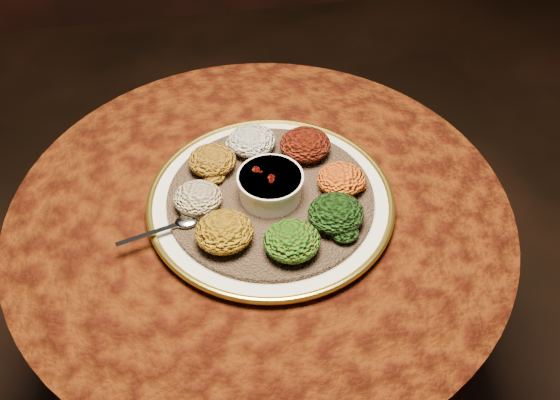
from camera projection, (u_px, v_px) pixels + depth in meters
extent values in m
plane|color=black|center=(266.00, 387.00, 1.72)|extent=(4.00, 4.00, 0.00)
cylinder|color=black|center=(266.00, 384.00, 1.71)|extent=(0.44, 0.44, 0.04)
cylinder|color=black|center=(264.00, 321.00, 1.47)|extent=(0.12, 0.12, 0.68)
cylinder|color=black|center=(261.00, 220.00, 1.21)|extent=(0.80, 0.80, 0.04)
cylinder|color=#431805|center=(262.00, 266.00, 1.32)|extent=(0.93, 0.93, 0.34)
cylinder|color=#431805|center=(260.00, 211.00, 1.19)|extent=(0.96, 0.96, 0.01)
cylinder|color=silver|center=(271.00, 203.00, 1.19)|extent=(0.54, 0.54, 0.02)
torus|color=gold|center=(271.00, 200.00, 1.18)|extent=(0.47, 0.47, 0.01)
cylinder|color=brown|center=(271.00, 197.00, 1.17)|extent=(0.49, 0.49, 0.01)
cylinder|color=white|center=(270.00, 186.00, 1.15)|extent=(0.12, 0.12, 0.05)
cylinder|color=white|center=(270.00, 177.00, 1.14)|extent=(0.12, 0.12, 0.01)
cylinder|color=#5B1C04|center=(270.00, 180.00, 1.14)|extent=(0.10, 0.10, 0.01)
ellipsoid|color=silver|center=(187.00, 221.00, 1.12)|extent=(0.04, 0.03, 0.01)
cube|color=silver|center=(149.00, 234.00, 1.10)|extent=(0.12, 0.04, 0.00)
ellipsoid|color=beige|center=(252.00, 141.00, 1.24)|extent=(0.10, 0.09, 0.05)
ellipsoid|color=black|center=(305.00, 144.00, 1.23)|extent=(0.10, 0.10, 0.05)
ellipsoid|color=#C58110|center=(341.00, 179.00, 1.17)|extent=(0.09, 0.09, 0.04)
ellipsoid|color=black|center=(336.00, 213.00, 1.11)|extent=(0.10, 0.10, 0.05)
ellipsoid|color=#AD440B|center=(292.00, 241.00, 1.07)|extent=(0.10, 0.09, 0.05)
ellipsoid|color=#9D6B0D|center=(224.00, 232.00, 1.08)|extent=(0.10, 0.10, 0.05)
ellipsoid|color=maroon|center=(198.00, 198.00, 1.14)|extent=(0.09, 0.09, 0.04)
ellipsoid|color=#965412|center=(212.00, 160.00, 1.21)|extent=(0.09, 0.09, 0.04)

